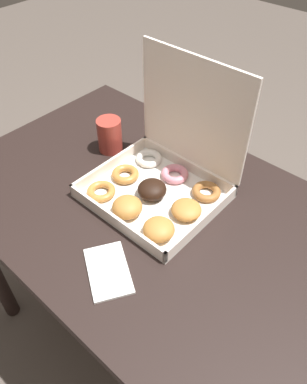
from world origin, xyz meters
TOP-DOWN VIEW (x-y plane):
  - ground_plane at (0.00, 0.00)m, footprint 8.00×8.00m
  - dining_table at (0.00, 0.00)m, footprint 1.24×0.73m
  - donut_box at (-0.06, 0.06)m, footprint 0.34×0.31m
  - coffee_mug at (-0.30, 0.10)m, footprint 0.07×0.07m
  - paper_napkin at (0.02, -0.22)m, footprint 0.17×0.15m

SIDE VIEW (x-z plane):
  - ground_plane at x=0.00m, z-range 0.00..0.00m
  - dining_table at x=0.00m, z-range 0.27..1.05m
  - paper_napkin at x=0.02m, z-range 0.78..0.78m
  - coffee_mug at x=-0.30m, z-range 0.78..0.88m
  - donut_box at x=-0.06m, z-range 0.66..1.01m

